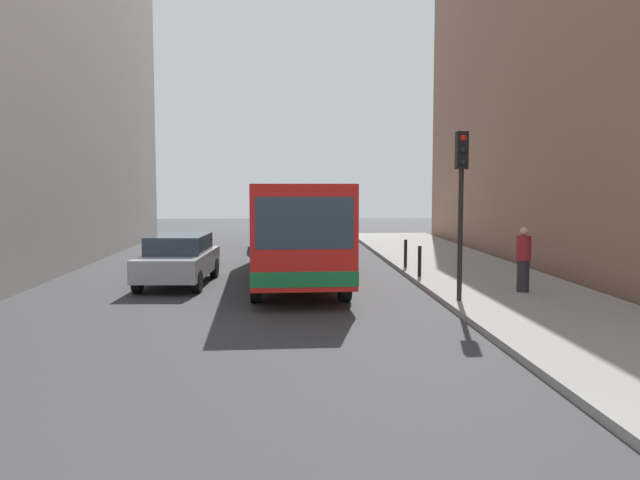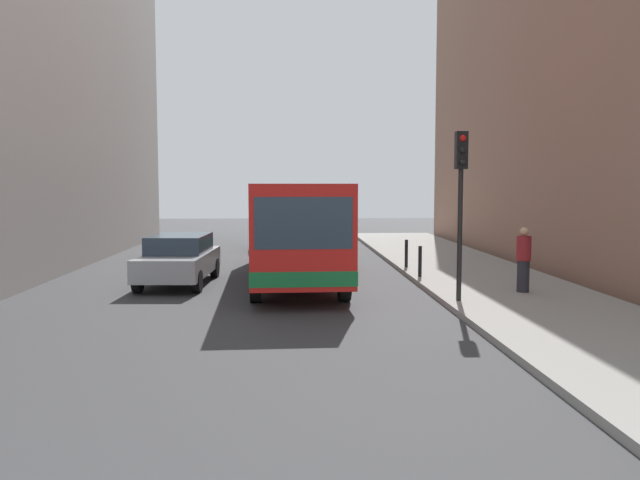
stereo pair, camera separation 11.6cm
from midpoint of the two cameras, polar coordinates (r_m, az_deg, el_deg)
ground_plane at (r=18.39m, az=-0.68°, el=-4.49°), size 80.00×80.00×0.00m
sidewalk at (r=19.35m, az=15.55°, el=-3.97°), size 4.40×40.00×0.15m
bus at (r=20.57m, az=-2.18°, el=1.34°), size 2.89×11.10×3.00m
car_beside_bus at (r=20.01m, az=-11.98°, el=-1.57°), size 2.04×4.49×1.48m
car_behind_bus at (r=30.22m, az=-3.81°, el=0.66°), size 2.08×4.50×1.48m
traffic_light at (r=16.21m, az=12.34°, el=4.82°), size 0.28×0.33×4.10m
bollard_near at (r=20.43m, az=8.85°, el=-1.84°), size 0.11×0.11×0.95m
bollard_mid at (r=22.70m, az=7.66°, el=-1.16°), size 0.11×0.11×0.95m
pedestrian_near_signal at (r=18.09m, az=17.45°, el=-1.65°), size 0.38×0.38×1.71m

